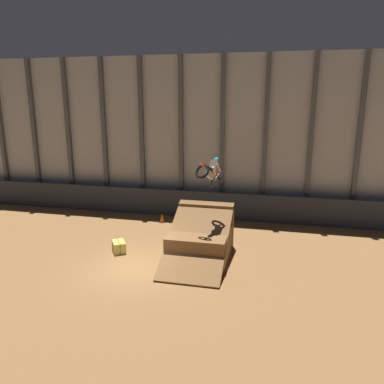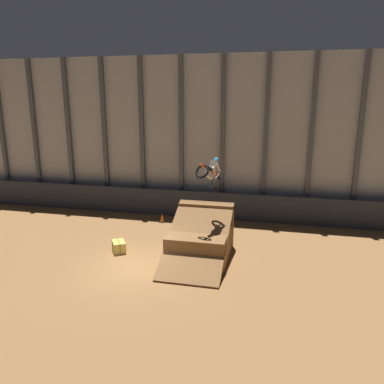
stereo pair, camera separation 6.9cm
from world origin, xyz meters
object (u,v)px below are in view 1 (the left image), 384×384
dirt_ramp (201,239)px  traffic_cone_near_ramp (162,218)px  rider_bike_solo (211,173)px  hay_bale_trackside (119,247)px

dirt_ramp → traffic_cone_near_ramp: (-3.50, 4.56, -0.58)m
dirt_ramp → rider_bike_solo: (0.46, 0.05, 3.40)m
dirt_ramp → hay_bale_trackside: 4.32m
rider_bike_solo → dirt_ramp: bearing=-147.5°
rider_bike_solo → traffic_cone_near_ramp: rider_bike_solo is taller
hay_bale_trackside → rider_bike_solo: bearing=6.9°
traffic_cone_near_ramp → hay_bale_trackside: (-0.75, -5.08, -0.00)m
rider_bike_solo → traffic_cone_near_ramp: (-3.96, 4.51, -3.98)m
rider_bike_solo → hay_bale_trackside: (-4.71, -0.57, -3.98)m
dirt_ramp → rider_bike_solo: bearing=6.4°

